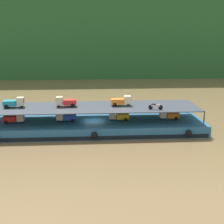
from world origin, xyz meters
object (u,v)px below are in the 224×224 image
Objects in this scene: cargo_barge at (94,126)px; mini_truck_lower_aft at (66,117)px; mini_truck_lower_mid at (119,116)px; mini_truck_upper_stern at (14,103)px; mini_truck_upper_mid at (66,102)px; mini_truck_lower_fore at (169,115)px; motorcycle_upper_port at (155,106)px; mini_truck_upper_fore at (121,101)px; mini_truck_lower_stern at (14,118)px.

mini_truck_lower_aft is at bearing -179.27° from cargo_barge.
mini_truck_upper_stern is (-14.14, 0.30, 2.00)m from mini_truck_lower_mid.
mini_truck_lower_aft is 1.01× the size of mini_truck_upper_mid.
mini_truck_lower_fore is 3.72m from motorcycle_upper_port.
mini_truck_upper_mid reaches higher than mini_truck_lower_fore.
mini_truck_lower_fore is at bearing 42.89° from motorcycle_upper_port.
mini_truck_lower_mid reaches higher than cargo_barge.
cargo_barge is 3.72m from mini_truck_lower_mid.
mini_truck_upper_mid is at bearing 0.19° from mini_truck_upper_stern.
cargo_barge is 5.17m from mini_truck_upper_fore.
mini_truck_lower_fore is 14.44m from mini_truck_upper_mid.
mini_truck_upper_stern reaches higher than cargo_barge.
mini_truck_upper_fore is at bearing 2.90° from mini_truck_lower_aft.
motorcycle_upper_port is at bearing -11.77° from mini_truck_upper_mid.
mini_truck_lower_mid is 5.43m from motorcycle_upper_port.
motorcycle_upper_port is (8.10, -2.20, 3.18)m from cargo_barge.
mini_truck_lower_stern and mini_truck_lower_fore have the same top height.
mini_truck_upper_stern is at bearing -179.81° from mini_truck_upper_mid.
mini_truck_upper_stern and mini_truck_upper_mid have the same top height.
mini_truck_lower_aft is 12.25m from motorcycle_upper_port.
mini_truck_lower_aft reaches higher than cargo_barge.
mini_truck_upper_stern is 1.48× the size of motorcycle_upper_port.
mini_truck_lower_fore is at bearing 0.93° from mini_truck_lower_stern.
mini_truck_upper_mid is (-14.30, 0.24, 2.00)m from mini_truck_lower_fore.
mini_truck_lower_fore reaches higher than cargo_barge.
mini_truck_upper_mid is (6.92, 0.59, 2.00)m from mini_truck_lower_stern.
mini_truck_upper_mid and mini_truck_upper_fore have the same top height.
mini_truck_lower_stern is 2.08m from mini_truck_upper_stern.
mini_truck_lower_fore is at bearing -2.64° from mini_truck_upper_fore.
mini_truck_upper_stern and mini_truck_upper_fore have the same top height.
mini_truck_lower_mid is 14.28m from mini_truck_upper_stern.
mini_truck_lower_stern is at bearing -178.32° from cargo_barge.
mini_truck_upper_stern is at bearing 89.56° from mini_truck_lower_stern.
motorcycle_upper_port is (-2.41, -2.23, 1.74)m from mini_truck_lower_fore.
mini_truck_upper_fore reaches higher than mini_truck_lower_stern.
motorcycle_upper_port is at bearing -137.11° from mini_truck_lower_fore.
mini_truck_upper_fore reaches higher than motorcycle_upper_port.
mini_truck_upper_stern is at bearing 178.64° from cargo_barge.
mini_truck_upper_fore is at bearing 5.05° from cargo_barge.
mini_truck_lower_stern is at bearing 174.27° from motorcycle_upper_port.
mini_truck_upper_fore is (14.56, 0.65, 2.00)m from mini_truck_lower_stern.
mini_truck_upper_mid is (0.04, 0.33, 2.00)m from mini_truck_lower_aft.
mini_truck_upper_mid is at bearing 4.88° from mini_truck_lower_stern.
mini_truck_upper_fore is at bearing 177.36° from mini_truck_lower_fore.
mini_truck_lower_mid is at bearing -0.77° from cargo_barge.
mini_truck_upper_mid reaches higher than motorcycle_upper_port.
mini_truck_lower_aft is at bearing 169.77° from motorcycle_upper_port.
mini_truck_lower_stern is at bearing -175.12° from mini_truck_upper_mid.
mini_truck_lower_stern is at bearing -177.79° from mini_truck_lower_aft.
cargo_barge is at bearing -179.83° from mini_truck_lower_fore.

